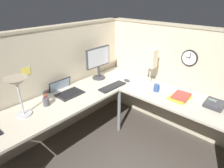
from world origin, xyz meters
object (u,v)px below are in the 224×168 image
at_px(monitor, 98,61).
at_px(keyboard, 112,87).
at_px(computer_mouse, 127,80).
at_px(book_stack, 180,97).
at_px(wall_clock, 190,58).
at_px(desk_lamp_dome, 17,85).
at_px(pen_cup, 46,101).
at_px(laptop, 65,90).
at_px(desk_lamp_paper, 151,59).
at_px(office_phone, 215,105).
at_px(coffee_mug, 156,88).

xyz_separation_m(monitor, keyboard, (-0.10, -0.38, -0.28)).
height_order(computer_mouse, book_stack, book_stack).
relative_size(keyboard, wall_clock, 1.95).
xyz_separation_m(keyboard, computer_mouse, (0.30, -0.03, 0.01)).
distance_m(desk_lamp_dome, pen_cup, 0.42).
height_order(laptop, desk_lamp_paper, desk_lamp_paper).
height_order(pen_cup, book_stack, pen_cup).
distance_m(computer_mouse, office_phone, 1.24).
relative_size(pen_cup, office_phone, 0.85).
xyz_separation_m(office_phone, wall_clock, (0.30, 0.49, 0.40)).
height_order(keyboard, desk_lamp_paper, desk_lamp_paper).
bearing_deg(computer_mouse, desk_lamp_dome, 168.35).
relative_size(laptop, desk_lamp_paper, 0.72).
height_order(computer_mouse, coffee_mug, coffee_mug).
height_order(desk_lamp_dome, office_phone, desk_lamp_dome).
bearing_deg(monitor, wall_clock, -62.58).
bearing_deg(keyboard, pen_cup, 165.65).
relative_size(monitor, desk_lamp_dome, 1.12).
distance_m(office_phone, wall_clock, 0.70).
distance_m(keyboard, coffee_mug, 0.62).
height_order(monitor, coffee_mug, monitor).
distance_m(office_phone, coffee_mug, 0.74).
height_order(computer_mouse, office_phone, office_phone).
relative_size(monitor, keyboard, 1.16).
height_order(office_phone, wall_clock, wall_clock).
bearing_deg(book_stack, laptop, 125.33).
bearing_deg(coffee_mug, book_stack, -85.41).
bearing_deg(monitor, office_phone, -79.60).
bearing_deg(desk_lamp_paper, wall_clock, -59.99).
xyz_separation_m(laptop, computer_mouse, (0.84, -0.41, -0.01)).
bearing_deg(coffee_mug, laptop, 133.22).
height_order(desk_lamp_dome, pen_cup, desk_lamp_dome).
relative_size(office_phone, desk_lamp_paper, 0.40).
bearing_deg(desk_lamp_paper, laptop, 143.89).
relative_size(office_phone, coffee_mug, 2.20).
relative_size(desk_lamp_dome, coffee_mug, 4.64).
xyz_separation_m(monitor, computer_mouse, (0.20, -0.41, -0.28)).
xyz_separation_m(keyboard, office_phone, (0.40, -1.26, 0.03)).
height_order(office_phone, desk_lamp_paper, desk_lamp_paper).
distance_m(coffee_mug, wall_clock, 0.59).
height_order(laptop, keyboard, laptop).
distance_m(computer_mouse, wall_clock, 0.94).
bearing_deg(wall_clock, pen_cup, 146.93).
bearing_deg(coffee_mug, pen_cup, 146.75).
distance_m(computer_mouse, desk_lamp_paper, 0.50).
bearing_deg(laptop, desk_lamp_paper, -36.11).
bearing_deg(laptop, desk_lamp_dome, -170.70).
relative_size(desk_lamp_paper, wall_clock, 2.41).
relative_size(pen_cup, wall_clock, 0.82).
xyz_separation_m(monitor, desk_lamp_dome, (-1.27, -0.10, 0.07)).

